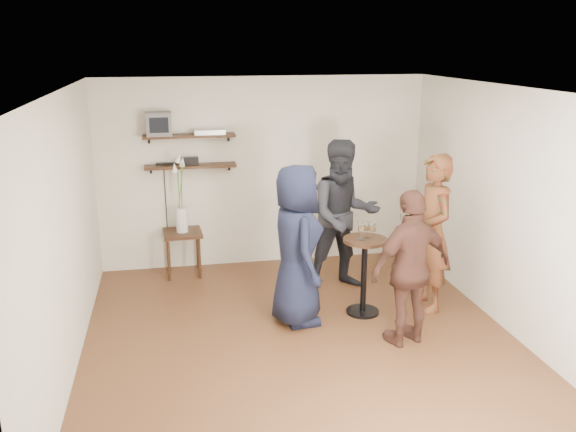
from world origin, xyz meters
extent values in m
cube|color=#482817|center=(0.00, 0.00, -0.02)|extent=(4.50, 5.00, 0.04)
cube|color=white|center=(0.00, 0.00, 2.62)|extent=(4.50, 5.00, 0.04)
cube|color=beige|center=(0.00, 2.52, 1.30)|extent=(4.50, 0.04, 2.60)
cube|color=beige|center=(0.00, -2.52, 1.30)|extent=(4.50, 0.04, 2.60)
cube|color=beige|center=(-2.27, 0.00, 1.30)|extent=(0.04, 5.00, 2.60)
cube|color=beige|center=(2.27, 0.00, 1.30)|extent=(0.04, 5.00, 2.60)
cube|color=black|center=(-1.00, 2.38, 1.85)|extent=(1.20, 0.25, 0.04)
cube|color=black|center=(-1.00, 2.38, 1.45)|extent=(1.20, 0.25, 0.04)
cube|color=#59595B|center=(-1.38, 2.38, 2.02)|extent=(0.32, 0.30, 0.30)
cube|color=silver|center=(-0.73, 2.38, 1.90)|extent=(0.40, 0.24, 0.06)
cube|color=black|center=(-1.00, 2.38, 1.52)|extent=(0.22, 0.10, 0.10)
cube|color=black|center=(-1.30, 2.42, 1.48)|extent=(0.30, 0.05, 0.03)
cube|color=black|center=(-1.15, 2.20, 0.58)|extent=(0.52, 0.52, 0.04)
cylinder|color=black|center=(-1.35, 2.00, 0.28)|extent=(0.04, 0.04, 0.56)
cylinder|color=black|center=(-0.95, 2.00, 0.28)|extent=(0.04, 0.04, 0.56)
cylinder|color=black|center=(-1.35, 2.40, 0.28)|extent=(0.04, 0.04, 0.56)
cylinder|color=black|center=(-0.95, 2.40, 0.28)|extent=(0.04, 0.04, 0.56)
cylinder|color=silver|center=(-1.15, 2.20, 0.77)|extent=(0.15, 0.15, 0.33)
cylinder|color=#3E7722|center=(-1.17, 2.20, 1.10)|extent=(0.01, 0.08, 0.61)
cone|color=white|center=(-1.21, 2.20, 1.47)|extent=(0.08, 0.10, 0.13)
cylinder|color=#3E7722|center=(-1.14, 2.21, 1.14)|extent=(0.04, 0.06, 0.67)
cone|color=white|center=(-1.11, 2.23, 1.54)|extent=(0.12, 0.13, 0.14)
cylinder|color=#3E7722|center=(-1.15, 2.19, 1.17)|extent=(0.11, 0.09, 0.73)
cone|color=white|center=(-1.15, 2.16, 1.61)|extent=(0.14, 0.14, 0.14)
cylinder|color=black|center=(0.84, 0.56, 0.89)|extent=(0.50, 0.50, 0.04)
cylinder|color=black|center=(0.84, 0.56, 0.45)|extent=(0.07, 0.07, 0.84)
cylinder|color=black|center=(0.84, 0.56, 0.01)|extent=(0.38, 0.38, 0.03)
cylinder|color=silver|center=(0.78, 0.52, 0.91)|extent=(0.07, 0.07, 0.00)
cylinder|color=silver|center=(0.78, 0.52, 0.96)|extent=(0.01, 0.01, 0.10)
cylinder|color=silver|center=(0.78, 0.52, 1.07)|extent=(0.07, 0.07, 0.12)
cylinder|color=#EDB061|center=(0.78, 0.52, 1.04)|extent=(0.07, 0.07, 0.07)
cylinder|color=silver|center=(0.92, 0.52, 0.91)|extent=(0.06, 0.06, 0.00)
cylinder|color=silver|center=(0.92, 0.52, 0.95)|extent=(0.01, 0.01, 0.09)
cylinder|color=silver|center=(0.92, 0.52, 1.05)|extent=(0.07, 0.07, 0.11)
cylinder|color=#EDB061|center=(0.92, 0.52, 1.03)|extent=(0.06, 0.06, 0.06)
cylinder|color=silver|center=(0.81, 0.62, 0.91)|extent=(0.06, 0.06, 0.00)
cylinder|color=silver|center=(0.81, 0.62, 0.95)|extent=(0.01, 0.01, 0.09)
cylinder|color=silver|center=(0.81, 0.62, 1.05)|extent=(0.06, 0.06, 0.10)
cylinder|color=#EDB061|center=(0.81, 0.62, 1.02)|extent=(0.06, 0.06, 0.06)
cylinder|color=silver|center=(0.87, 0.58, 0.91)|extent=(0.06, 0.06, 0.00)
cylinder|color=silver|center=(0.87, 0.58, 0.95)|extent=(0.01, 0.01, 0.08)
cylinder|color=silver|center=(0.87, 0.58, 1.04)|extent=(0.06, 0.06, 0.10)
cylinder|color=#EDB061|center=(0.87, 0.58, 1.02)|extent=(0.06, 0.06, 0.06)
imported|color=#A91318|center=(1.65, 0.57, 0.92)|extent=(0.45, 0.68, 1.84)
imported|color=black|center=(0.82, 1.36, 0.95)|extent=(0.94, 0.74, 1.90)
imported|color=black|center=(0.04, 0.50, 0.90)|extent=(0.63, 0.91, 1.79)
imported|color=#47271E|center=(1.08, -0.21, 0.82)|extent=(1.04, 0.67, 1.64)
camera|label=1|loc=(-1.25, -5.66, 3.03)|focal=38.00mm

